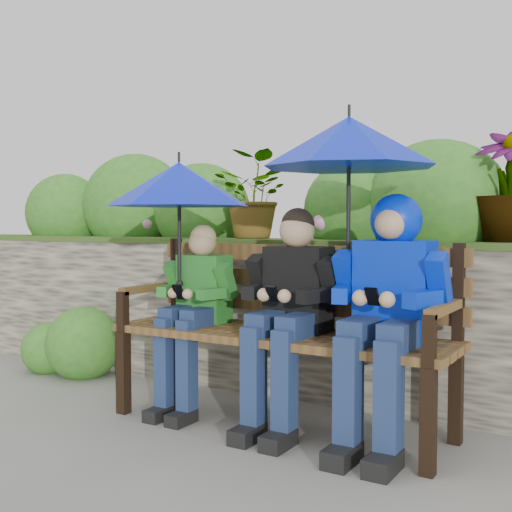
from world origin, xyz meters
The scene contains 8 objects.
ground centered at (0.00, 0.00, 0.00)m, with size 60.00×60.00×0.00m, color slate.
garden_backdrop centered at (-0.03, 1.62, 0.59)m, with size 8.00×2.88×1.76m.
park_bench centered at (0.17, 0.13, 0.59)m, with size 1.97×0.58×1.04m.
boy_left centered at (-0.39, 0.04, 0.65)m, with size 0.45×0.52×1.13m.
boy_middle centered at (0.25, 0.03, 0.69)m, with size 0.52×0.61×1.22m.
boy_right centered at (0.81, 0.04, 0.77)m, with size 0.57×0.69×1.29m.
umbrella_left centered at (-0.49, 0.02, 1.37)m, with size 0.86×0.86×0.81m.
umbrella_right centered at (0.57, 0.10, 1.56)m, with size 0.92×0.92×0.98m.
Camera 1 is at (1.90, -3.03, 1.14)m, focal length 45.00 mm.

